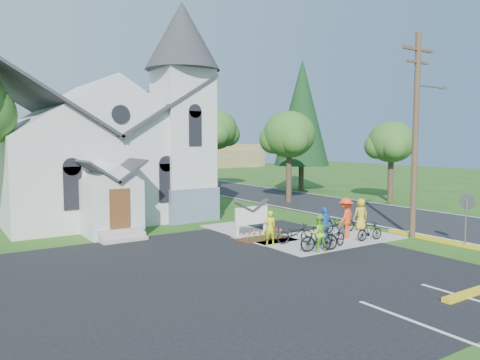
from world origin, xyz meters
TOP-DOWN VIEW (x-y plane):
  - ground at (0.00, 0.00)m, footprint 120.00×120.00m
  - parking_lot at (-7.00, -2.00)m, footprint 20.00×16.00m
  - road at (10.00, 15.00)m, footprint 8.00×90.00m
  - sidewalk at (1.50, 0.50)m, footprint 7.00×4.00m
  - church at (-5.48, 12.48)m, footprint 12.35×12.00m
  - church_sign at (-1.20, 3.20)m, footprint 2.20×0.40m
  - flower_bed at (-1.20, 2.30)m, footprint 2.60×1.10m
  - utility_pole at (5.36, -1.50)m, footprint 3.45×0.28m
  - stop_sign at (5.43, -4.20)m, footprint 0.11×0.76m
  - tree_road_near at (8.50, 12.00)m, footprint 4.00×4.00m
  - tree_road_mid at (9.00, 24.00)m, footprint 4.40×4.40m
  - tree_road_far at (15.50, 8.00)m, footprint 3.60×3.60m
  - conifer at (15.00, 18.00)m, footprint 5.20×5.20m
  - distant_hills at (3.36, 56.33)m, footprint 61.00×10.00m
  - cyclist_0 at (-1.70, 1.02)m, footprint 0.68×0.57m
  - bike_0 at (-0.57, 0.57)m, footprint 1.88×1.13m
  - cyclist_1 at (-0.77, -1.20)m, footprint 0.91×0.80m
  - bike_1 at (-0.70, -1.20)m, footprint 1.89×0.95m
  - cyclist_2 at (0.40, -0.39)m, footprint 1.04×0.47m
  - bike_2 at (0.21, -1.17)m, footprint 1.96×1.14m
  - cyclist_3 at (2.41, 0.23)m, footprint 1.46×1.14m
  - bike_3 at (2.80, -0.95)m, footprint 1.53×0.61m
  - cyclist_4 at (4.40, 1.04)m, footprint 0.94×0.73m
  - bike_4 at (2.95, 1.25)m, footprint 2.04×1.04m

SIDE VIEW (x-z plane):
  - ground at x=0.00m, z-range 0.00..0.00m
  - parking_lot at x=-7.00m, z-range 0.00..0.02m
  - road at x=10.00m, z-range 0.00..0.02m
  - sidewalk at x=1.50m, z-range 0.00..0.05m
  - flower_bed at x=-1.20m, z-range 0.00..0.07m
  - bike_3 at x=2.80m, z-range 0.05..0.95m
  - bike_0 at x=-0.57m, z-range 0.05..0.98m
  - bike_2 at x=0.21m, z-range 0.05..1.02m
  - bike_4 at x=2.95m, z-range 0.05..1.07m
  - bike_1 at x=-0.70m, z-range 0.05..1.14m
  - cyclist_0 at x=-1.70m, z-range 0.05..1.63m
  - cyclist_1 at x=-0.77m, z-range 0.05..1.64m
  - cyclist_4 at x=4.40m, z-range 0.05..1.76m
  - cyclist_2 at x=0.40m, z-range 0.05..1.78m
  - church_sign at x=-1.20m, z-range 0.18..1.88m
  - cyclist_3 at x=2.41m, z-range 0.05..2.03m
  - stop_sign at x=5.43m, z-range 0.54..3.02m
  - distant_hills at x=3.36m, z-range -0.63..4.97m
  - tree_road_far at x=15.50m, z-range 1.48..7.78m
  - tree_road_near at x=8.50m, z-range 1.68..8.73m
  - church at x=-5.48m, z-range -1.25..11.75m
  - utility_pole at x=5.36m, z-range 0.40..10.40m
  - tree_road_mid at x=9.00m, z-range 1.88..9.68m
  - conifer at x=15.00m, z-range 1.19..13.59m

